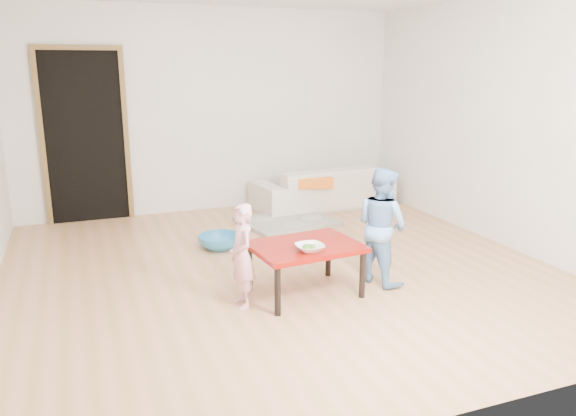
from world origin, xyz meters
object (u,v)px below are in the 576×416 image
sofa (324,187)px  basin (220,242)px  child_pink (242,256)px  red_table (305,269)px  child_blue (382,226)px  bowl (310,248)px

sofa → basin: size_ratio=4.16×
sofa → child_pink: size_ratio=2.26×
child_pink → basin: 1.54m
red_table → child_pink: bearing=-175.2°
sofa → child_pink: bearing=48.2°
sofa → child_blue: 2.74m
sofa → red_table: (-1.39, -2.67, -0.06)m
child_pink → sofa: bearing=142.9°
child_blue → red_table: bearing=75.3°
bowl → child_blue: child_blue is taller
red_table → child_blue: size_ratio=0.85×
bowl → child_pink: size_ratio=0.27×
sofa → basin: sofa is taller
sofa → bowl: (-1.42, -2.84, 0.19)m
child_blue → basin: (-1.11, 1.41, -0.45)m
child_blue → child_pink: bearing=76.6°
child_blue → sofa: bearing=-30.3°
bowl → child_pink: (-0.53, 0.12, -0.04)m
red_table → basin: bearing=104.6°
sofa → red_table: 3.01m
sofa → child_blue: bearing=70.0°
red_table → bowl: 0.30m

